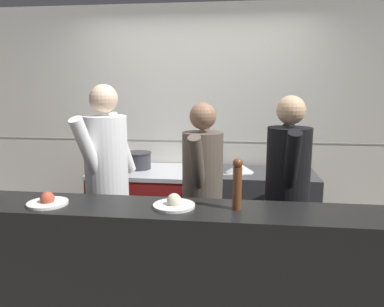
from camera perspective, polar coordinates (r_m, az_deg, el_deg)
wall_back_tiled at (r=4.13m, az=0.98°, el=4.03°), size 8.00×0.06×2.60m
oven_range at (r=4.02m, az=-7.29°, el=-8.68°), size 1.02×0.71×0.90m
prep_counter at (r=3.91m, az=9.46°, el=-9.33°), size 1.18×0.65×0.90m
pass_counter at (r=2.64m, az=-1.46°, el=-18.53°), size 3.07×0.45×0.98m
stock_pot at (r=3.93m, az=-8.18°, el=-0.97°), size 0.27×0.27×0.17m
mixing_bowl_steel at (r=3.76m, az=7.31°, el=-2.15°), size 0.28×0.28×0.09m
chefs_knife at (r=3.63m, az=5.53°, el=-3.14°), size 0.39×0.09×0.02m
plated_dish_main at (r=2.67m, az=-21.16°, el=-6.82°), size 0.26×0.26×0.09m
plated_dish_appetiser at (r=2.45m, az=-2.75°, el=-7.64°), size 0.27×0.27×0.10m
pepper_mill at (r=2.38m, az=6.92°, el=-4.49°), size 0.06×0.06×0.33m
chef_head_cook at (r=3.25m, az=-12.84°, el=-3.69°), size 0.46×0.76×1.77m
chef_sous at (r=3.09m, az=1.61°, el=-5.70°), size 0.36×0.71×1.63m
chef_line at (r=3.07m, az=14.29°, el=-5.49°), size 0.35×0.73×1.68m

